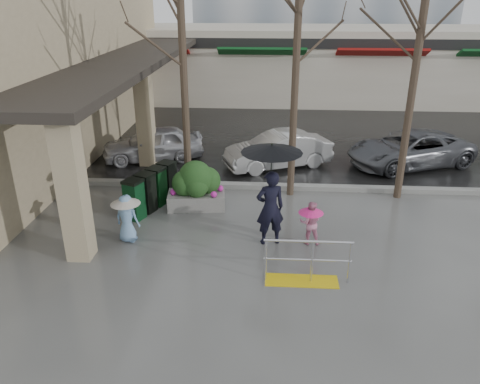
# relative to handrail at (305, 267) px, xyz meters

# --- Properties ---
(ground) EXTENTS (120.00, 120.00, 0.00)m
(ground) POSITION_rel_handrail_xyz_m (-1.36, 1.20, -0.38)
(ground) COLOR #51514F
(ground) RESTS_ON ground
(street_asphalt) EXTENTS (120.00, 36.00, 0.01)m
(street_asphalt) POSITION_rel_handrail_xyz_m (-1.36, 23.20, -0.37)
(street_asphalt) COLOR black
(street_asphalt) RESTS_ON ground
(curb) EXTENTS (120.00, 0.30, 0.15)m
(curb) POSITION_rel_handrail_xyz_m (-1.36, 5.20, -0.30)
(curb) COLOR gray
(curb) RESTS_ON ground
(near_building) EXTENTS (6.00, 18.00, 8.00)m
(near_building) POSITION_rel_handrail_xyz_m (-10.36, 9.20, 3.62)
(near_building) COLOR tan
(near_building) RESTS_ON ground
(canopy_slab) EXTENTS (2.80, 18.00, 0.25)m
(canopy_slab) POSITION_rel_handrail_xyz_m (-6.16, 9.20, 3.25)
(canopy_slab) COLOR #2D2823
(canopy_slab) RESTS_ON pillar_front
(pillar_front) EXTENTS (0.55, 0.55, 3.50)m
(pillar_front) POSITION_rel_handrail_xyz_m (-5.26, 0.70, 1.37)
(pillar_front) COLOR tan
(pillar_front) RESTS_ON ground
(pillar_back) EXTENTS (0.55, 0.55, 3.50)m
(pillar_back) POSITION_rel_handrail_xyz_m (-5.26, 7.20, 1.37)
(pillar_back) COLOR tan
(pillar_back) RESTS_ON ground
(storefront_row) EXTENTS (34.00, 6.74, 4.00)m
(storefront_row) POSITION_rel_handrail_xyz_m (0.64, 19.17, 1.64)
(storefront_row) COLOR beige
(storefront_row) RESTS_ON ground
(handrail) EXTENTS (1.90, 0.50, 1.03)m
(handrail) POSITION_rel_handrail_xyz_m (0.00, 0.00, 0.00)
(handrail) COLOR yellow
(handrail) RESTS_ON ground
(tree_west) EXTENTS (3.20, 3.20, 6.80)m
(tree_west) POSITION_rel_handrail_xyz_m (-3.36, 4.80, 4.71)
(tree_west) COLOR #382B21
(tree_west) RESTS_ON ground
(tree_midwest) EXTENTS (3.20, 3.20, 7.00)m
(tree_midwest) POSITION_rel_handrail_xyz_m (-0.16, 4.80, 4.86)
(tree_midwest) COLOR #382B21
(tree_midwest) RESTS_ON ground
(tree_mideast) EXTENTS (3.20, 3.20, 6.50)m
(tree_mideast) POSITION_rel_handrail_xyz_m (3.14, 4.80, 4.48)
(tree_mideast) COLOR #382B21
(tree_mideast) RESTS_ON ground
(woman) EXTENTS (1.46, 1.46, 2.63)m
(woman) POSITION_rel_handrail_xyz_m (-0.79, 1.68, 1.17)
(woman) COLOR black
(woman) RESTS_ON ground
(child_pink) EXTENTS (0.63, 0.63, 1.13)m
(child_pink) POSITION_rel_handrail_xyz_m (0.22, 1.74, 0.27)
(child_pink) COLOR pink
(child_pink) RESTS_ON ground
(child_blue) EXTENTS (0.75, 0.75, 1.26)m
(child_blue) POSITION_rel_handrail_xyz_m (-4.36, 1.54, 0.37)
(child_blue) COLOR #78A5D6
(child_blue) RESTS_ON ground
(planter) EXTENTS (1.73, 1.02, 1.44)m
(planter) POSITION_rel_handrail_xyz_m (-2.93, 3.65, 0.31)
(planter) COLOR slate
(planter) RESTS_ON ground
(news_boxes) EXTENTS (1.21, 2.09, 1.16)m
(news_boxes) POSITION_rel_handrail_xyz_m (-4.23, 3.54, 0.20)
(news_boxes) COLOR #0E3E1D
(news_boxes) RESTS_ON ground
(car_a) EXTENTS (3.96, 2.44, 1.26)m
(car_a) POSITION_rel_handrail_xyz_m (-5.19, 7.73, 0.25)
(car_a) COLOR silver
(car_a) RESTS_ON ground
(car_b) EXTENTS (4.04, 2.76, 1.26)m
(car_b) POSITION_rel_handrail_xyz_m (-0.54, 7.26, 0.25)
(car_b) COLOR silver
(car_b) RESTS_ON ground
(car_c) EXTENTS (4.98, 3.56, 1.26)m
(car_c) POSITION_rel_handrail_xyz_m (4.22, 7.72, 0.25)
(car_c) COLOR #5A5C61
(car_c) RESTS_ON ground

